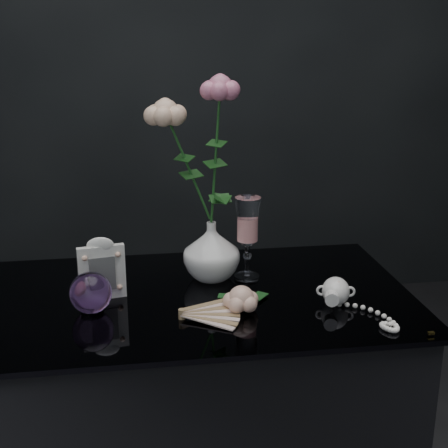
{
  "coord_description": "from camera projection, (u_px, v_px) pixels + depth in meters",
  "views": [
    {
      "loc": [
        -0.1,
        -1.26,
        1.34
      ],
      "look_at": [
        0.1,
        0.08,
        0.92
      ],
      "focal_mm": 50.0,
      "sensor_mm": 36.0,
      "label": 1
    }
  ],
  "objects": [
    {
      "name": "vase",
      "position": [
        212.0,
        251.0,
        1.5
      ],
      "size": [
        0.14,
        0.14,
        0.14
      ],
      "primitive_type": "imported",
      "rotation": [
        0.0,
        0.0,
        0.04
      ],
      "color": "white",
      "rests_on": "table"
    },
    {
      "name": "pearl_jar",
      "position": [
        336.0,
        290.0,
        1.38
      ],
      "size": [
        0.26,
        0.27,
        0.06
      ],
      "primitive_type": null,
      "rotation": [
        0.0,
        0.0,
        -0.25
      ],
      "color": "white",
      "rests_on": "table"
    },
    {
      "name": "paper_fan",
      "position": [
        182.0,
        313.0,
        1.31
      ],
      "size": [
        0.28,
        0.23,
        0.03
      ],
      "primitive_type": null,
      "rotation": [
        0.0,
        0.0,
        -0.19
      ],
      "color": "beige",
      "rests_on": "table"
    },
    {
      "name": "roses",
      "position": [
        199.0,
        147.0,
        1.43
      ],
      "size": [
        0.2,
        0.11,
        0.39
      ],
      "color": "beige",
      "rests_on": "vase"
    },
    {
      "name": "table",
      "position": [
        185.0,
        437.0,
        1.54
      ],
      "size": [
        1.05,
        0.58,
        0.76
      ],
      "color": "black",
      "rests_on": "ground"
    },
    {
      "name": "wine_glass",
      "position": [
        247.0,
        238.0,
        1.5
      ],
      "size": [
        0.08,
        0.08,
        0.2
      ],
      "primitive_type": null,
      "rotation": [
        0.0,
        0.0,
        0.37
      ],
      "color": "white",
      "rests_on": "table"
    },
    {
      "name": "loose_rose",
      "position": [
        241.0,
        299.0,
        1.34
      ],
      "size": [
        0.18,
        0.21,
        0.06
      ],
      "primitive_type": null,
      "rotation": [
        0.0,
        0.0,
        0.34
      ],
      "color": "beige",
      "rests_on": "table"
    },
    {
      "name": "picture_frame",
      "position": [
        102.0,
        268.0,
        1.39
      ],
      "size": [
        0.12,
        0.1,
        0.15
      ],
      "primitive_type": null,
      "rotation": [
        0.0,
        0.0,
        0.18
      ],
      "color": "white",
      "rests_on": "table"
    },
    {
      "name": "paperweight",
      "position": [
        91.0,
        293.0,
        1.33
      ],
      "size": [
        0.12,
        0.12,
        0.09
      ],
      "primitive_type": null,
      "rotation": [
        0.0,
        0.0,
        -0.41
      ],
      "color": "#B984D7",
      "rests_on": "table"
    }
  ]
}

